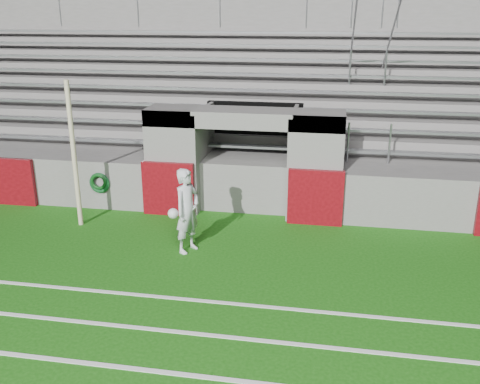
# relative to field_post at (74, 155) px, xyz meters

# --- Properties ---
(ground) EXTENTS (90.00, 90.00, 0.00)m
(ground) POSITION_rel_field_post_xyz_m (3.69, -1.95, -1.71)
(ground) COLOR #16530D
(ground) RESTS_ON ground
(field_post) EXTENTS (0.11, 0.11, 3.42)m
(field_post) POSITION_rel_field_post_xyz_m (0.00, 0.00, 0.00)
(field_post) COLOR beige
(field_post) RESTS_ON ground
(stadium_structure) EXTENTS (26.00, 8.48, 5.42)m
(stadium_structure) POSITION_rel_field_post_xyz_m (3.69, 6.02, -0.22)
(stadium_structure) COLOR #63605D
(stadium_structure) RESTS_ON ground
(goalkeeper_with_ball) EXTENTS (0.67, 0.78, 1.81)m
(goalkeeper_with_ball) POSITION_rel_field_post_xyz_m (2.92, -0.96, -0.80)
(goalkeeper_with_ball) COLOR silver
(goalkeeper_with_ball) RESTS_ON ground
(hose_coil) EXTENTS (0.53, 0.14, 0.53)m
(hose_coil) POSITION_rel_field_post_xyz_m (0.08, 0.99, -0.97)
(hose_coil) COLOR #0D451C
(hose_coil) RESTS_ON ground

